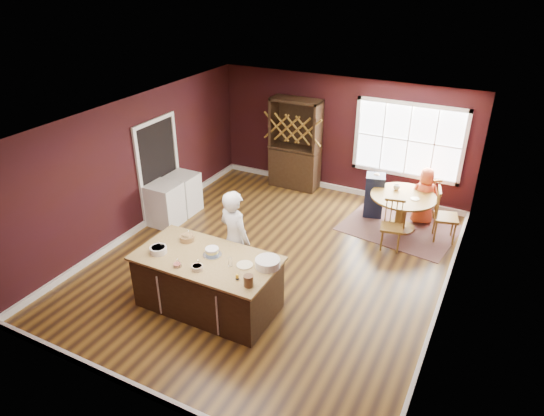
{
  "coord_description": "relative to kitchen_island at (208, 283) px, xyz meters",
  "views": [
    {
      "loc": [
        3.4,
        -6.65,
        4.99
      ],
      "look_at": [
        -0.06,
        0.11,
        1.05
      ],
      "focal_mm": 32.0,
      "sensor_mm": 36.0,
      "label": 1
    }
  ],
  "objects": [
    {
      "name": "bowl_pink",
      "position": [
        -0.25,
        -0.4,
        0.51
      ],
      "size": [
        0.13,
        0.13,
        0.05
      ],
      "primitive_type": "cylinder",
      "color": "white",
      "rests_on": "kitchen_island"
    },
    {
      "name": "window",
      "position": [
        1.82,
        5.06,
        1.06
      ],
      "size": [
        2.36,
        0.1,
        1.66
      ],
      "primitive_type": null,
      "color": "white",
      "rests_on": "room_shell"
    },
    {
      "name": "bowl_blue",
      "position": [
        -0.73,
        -0.22,
        0.53
      ],
      "size": [
        0.26,
        0.26,
        0.1
      ],
      "primitive_type": "cylinder",
      "color": "silver",
      "rests_on": "kitchen_island"
    },
    {
      "name": "dinner_plate",
      "position": [
        0.63,
        0.08,
        0.49
      ],
      "size": [
        0.25,
        0.25,
        0.02
      ],
      "primitive_type": "cylinder",
      "color": "#FFF8B0",
      "rests_on": "kitchen_island"
    },
    {
      "name": "drinking_glass",
      "position": [
        0.45,
        -0.03,
        0.55
      ],
      "size": [
        0.07,
        0.07,
        0.14
      ],
      "primitive_type": "cylinder",
      "color": "white",
      "rests_on": "kitchen_island"
    },
    {
      "name": "seated_woman",
      "position": [
        2.43,
        4.36,
        0.17
      ],
      "size": [
        0.69,
        0.56,
        1.22
      ],
      "primitive_type": "imported",
      "rotation": [
        0.0,
        0.0,
        3.46
      ],
      "color": "#DA572F",
      "rests_on": "ground"
    },
    {
      "name": "washer",
      "position": [
        -2.32,
        1.87,
        0.01
      ],
      "size": [
        0.61,
        0.59,
        0.89
      ],
      "primitive_type": "cube",
      "color": "white",
      "rests_on": "ground"
    },
    {
      "name": "chair_east",
      "position": [
        2.97,
        3.84,
        0.11
      ],
      "size": [
        0.53,
        0.55,
        1.09
      ],
      "primitive_type": null,
      "rotation": [
        0.0,
        0.0,
        1.8
      ],
      "color": "brown",
      "rests_on": "ground"
    },
    {
      "name": "chair_south",
      "position": [
        2.11,
        3.06,
        0.05
      ],
      "size": [
        0.48,
        0.46,
        0.97
      ],
      "primitive_type": null,
      "rotation": [
        0.0,
        0.0,
        0.19
      ],
      "color": "brown",
      "rests_on": "ground"
    },
    {
      "name": "high_chair",
      "position": [
        1.43,
        4.21,
        0.05
      ],
      "size": [
        0.48,
        0.48,
        0.97
      ],
      "primitive_type": null,
      "rotation": [
        0.0,
        0.0,
        0.26
      ],
      "color": "black",
      "rests_on": "ground"
    },
    {
      "name": "stoneware_crock",
      "position": [
        0.93,
        -0.33,
        0.56
      ],
      "size": [
        0.14,
        0.14,
        0.17
      ],
      "primitive_type": "cylinder",
      "color": "#503B25",
      "rests_on": "kitchen_island"
    },
    {
      "name": "layer_cake",
      "position": [
        0.05,
        0.1,
        0.54
      ],
      "size": [
        0.29,
        0.29,
        0.12
      ],
      "primitive_type": null,
      "color": "white",
      "rests_on": "kitchen_island"
    },
    {
      "name": "kitchen_island",
      "position": [
        0.0,
        0.0,
        0.0
      ],
      "size": [
        2.22,
        1.16,
        0.92
      ],
      "color": "black",
      "rests_on": "ground"
    },
    {
      "name": "table_cup",
      "position": [
        1.9,
        4.1,
        0.36
      ],
      "size": [
        0.14,
        0.14,
        0.1
      ],
      "primitive_type": "imported",
      "rotation": [
        0.0,
        0.0,
        0.05
      ],
      "color": "white",
      "rests_on": "dining_table"
    },
    {
      "name": "bowl_olive",
      "position": [
        0.06,
        -0.32,
        0.51
      ],
      "size": [
        0.17,
        0.17,
        0.06
      ],
      "primitive_type": "cylinder",
      "color": "#EFE8C5",
      "rests_on": "kitchen_island"
    },
    {
      "name": "rug",
      "position": [
        2.1,
        3.89,
        -0.43
      ],
      "size": [
        2.42,
        1.99,
        0.01
      ],
      "primitive_type": "cube",
      "rotation": [
        0.0,
        0.0,
        -0.14
      ],
      "color": "brown",
      "rests_on": "ground"
    },
    {
      "name": "toddler",
      "position": [
        1.35,
        4.24,
        0.37
      ],
      "size": [
        0.18,
        0.14,
        0.26
      ],
      "primitive_type": null,
      "color": "#8CA5BF",
      "rests_on": "high_chair"
    },
    {
      "name": "bowl_yellow",
      "position": [
        -0.55,
        0.28,
        0.53
      ],
      "size": [
        0.24,
        0.24,
        0.09
      ],
      "primitive_type": "cylinder",
      "color": "#A3754A",
      "rests_on": "kitchen_island"
    },
    {
      "name": "hutch",
      "position": [
        -0.72,
        4.81,
        0.64
      ],
      "size": [
        1.18,
        0.49,
        2.16
      ],
      "primitive_type": "cube",
      "color": "black",
      "rests_on": "ground"
    },
    {
      "name": "doorway",
      "position": [
        -2.65,
        2.19,
        0.59
      ],
      "size": [
        0.08,
        1.26,
        2.13
      ],
      "primitive_type": null,
      "color": "white",
      "rests_on": "room_shell"
    },
    {
      "name": "dryer",
      "position": [
        -2.32,
        2.51,
        -0.01
      ],
      "size": [
        0.6,
        0.58,
        0.87
      ],
      "primitive_type": "cube",
      "color": "white",
      "rests_on": "ground"
    },
    {
      "name": "dining_table",
      "position": [
        2.1,
        3.89,
        0.1
      ],
      "size": [
        1.31,
        1.31,
        0.75
      ],
      "color": "#955B32",
      "rests_on": "ground"
    },
    {
      "name": "room_shell",
      "position": [
        0.32,
        1.59,
        0.91
      ],
      "size": [
        7.0,
        7.0,
        7.0
      ],
      "color": "brown",
      "rests_on": "ground"
    },
    {
      "name": "chair_north",
      "position": [
        2.45,
        4.68,
        0.03
      ],
      "size": [
        0.53,
        0.53,
        0.94
      ],
      "primitive_type": null,
      "rotation": [
        0.0,
        0.0,
        3.7
      ],
      "color": "brown",
      "rests_on": "ground"
    },
    {
      "name": "table_plate",
      "position": [
        2.34,
        3.83,
        0.32
      ],
      "size": [
        0.18,
        0.18,
        0.01
      ],
      "primitive_type": "cylinder",
      "color": "beige",
      "rests_on": "dining_table"
    },
    {
      "name": "baker",
      "position": [
        0.08,
        0.71,
        0.44
      ],
      "size": [
        0.74,
        0.6,
        1.76
      ],
      "primitive_type": "imported",
      "rotation": [
        0.0,
        0.0,
        2.82
      ],
      "color": "silver",
      "rests_on": "ground"
    },
    {
      "name": "toy_figurine",
      "position": [
        0.71,
        -0.27,
        0.52
      ],
      "size": [
        0.05,
        0.05,
        0.09
      ],
      "primitive_type": null,
      "color": "yellow",
      "rests_on": "kitchen_island"
    },
    {
      "name": "white_tub",
      "position": [
        0.95,
        0.21,
        0.55
      ],
      "size": [
        0.37,
        0.37,
        0.13
      ],
      "primitive_type": "cylinder",
      "color": "white",
      "rests_on": "kitchen_island"
    }
  ]
}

